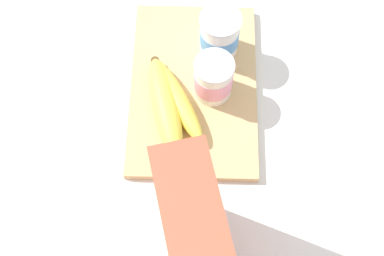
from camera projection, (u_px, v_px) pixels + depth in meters
The scene contains 6 objects.
ground_plane at pixel (193, 90), 0.88m from camera, with size 2.40×2.40×0.00m, color silver.
cutting_board at pixel (193, 88), 0.87m from camera, with size 0.33×0.21×0.02m, color tan.
cereal_box at pixel (194, 244), 0.64m from camera, with size 0.18×0.07×0.26m, color #D85138.
yogurt_cup_front at pixel (219, 35), 0.85m from camera, with size 0.07×0.07×0.09m.
yogurt_cup_back at pixel (213, 78), 0.82m from camera, with size 0.06×0.06×0.08m.
banana_bunch at pixel (170, 104), 0.83m from camera, with size 0.19×0.11×0.04m.
Camera 1 is at (0.42, 0.01, 0.77)m, focal length 47.94 mm.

